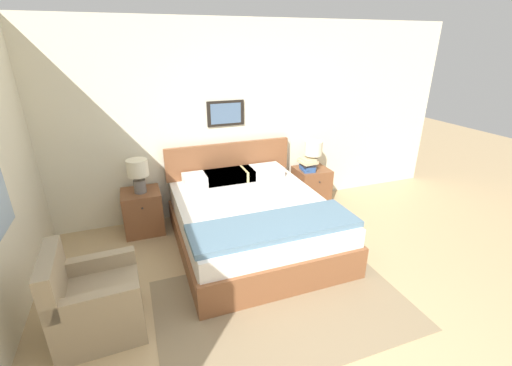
{
  "coord_description": "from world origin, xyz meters",
  "views": [
    {
      "loc": [
        -1.21,
        -1.53,
        2.3
      ],
      "look_at": [
        -0.05,
        1.62,
        0.92
      ],
      "focal_mm": 24.0,
      "sensor_mm": 36.0,
      "label": 1
    }
  ],
  "objects_px": {
    "nightstand_by_door": "(311,186)",
    "table_lamp_near_window": "(138,172)",
    "table_lamp_by_door": "(313,151)",
    "armchair": "(94,303)",
    "bed": "(252,221)",
    "nightstand_near_window": "(143,212)"
  },
  "relations": [
    {
      "from": "nightstand_by_door",
      "to": "table_lamp_near_window",
      "type": "distance_m",
      "value": 2.5
    },
    {
      "from": "table_lamp_by_door",
      "to": "armchair",
      "type": "bearing_deg",
      "value": -151.34
    },
    {
      "from": "armchair",
      "to": "table_lamp_by_door",
      "type": "bearing_deg",
      "value": 116.56
    },
    {
      "from": "nightstand_by_door",
      "to": "table_lamp_near_window",
      "type": "xyz_separation_m",
      "value": [
        -2.44,
        -0.02,
        0.56
      ]
    },
    {
      "from": "bed",
      "to": "armchair",
      "type": "height_order",
      "value": "bed"
    },
    {
      "from": "table_lamp_near_window",
      "to": "nightstand_by_door",
      "type": "bearing_deg",
      "value": 0.54
    },
    {
      "from": "armchair",
      "to": "table_lamp_by_door",
      "type": "height_order",
      "value": "table_lamp_by_door"
    },
    {
      "from": "bed",
      "to": "nightstand_by_door",
      "type": "bearing_deg",
      "value": 32.26
    },
    {
      "from": "nightstand_by_door",
      "to": "table_lamp_by_door",
      "type": "xyz_separation_m",
      "value": [
        -0.01,
        -0.02,
        0.56
      ]
    },
    {
      "from": "bed",
      "to": "table_lamp_near_window",
      "type": "distance_m",
      "value": 1.52
    },
    {
      "from": "nightstand_near_window",
      "to": "table_lamp_by_door",
      "type": "bearing_deg",
      "value": -0.55
    },
    {
      "from": "nightstand_near_window",
      "to": "table_lamp_near_window",
      "type": "height_order",
      "value": "table_lamp_near_window"
    },
    {
      "from": "table_lamp_near_window",
      "to": "table_lamp_by_door",
      "type": "xyz_separation_m",
      "value": [
        2.43,
        0.0,
        0.0
      ]
    },
    {
      "from": "bed",
      "to": "table_lamp_by_door",
      "type": "relative_size",
      "value": 4.76
    },
    {
      "from": "nightstand_by_door",
      "to": "table_lamp_by_door",
      "type": "bearing_deg",
      "value": -121.24
    },
    {
      "from": "armchair",
      "to": "nightstand_by_door",
      "type": "xyz_separation_m",
      "value": [
        2.93,
        1.62,
        -0.01
      ]
    },
    {
      "from": "bed",
      "to": "table_lamp_near_window",
      "type": "height_order",
      "value": "bed"
    },
    {
      "from": "bed",
      "to": "nightstand_by_door",
      "type": "relative_size",
      "value": 3.65
    },
    {
      "from": "bed",
      "to": "table_lamp_near_window",
      "type": "relative_size",
      "value": 4.76
    },
    {
      "from": "table_lamp_near_window",
      "to": "bed",
      "type": "bearing_deg",
      "value": -31.68
    },
    {
      "from": "armchair",
      "to": "bed",
      "type": "bearing_deg",
      "value": 114.23
    },
    {
      "from": "table_lamp_by_door",
      "to": "bed",
      "type": "bearing_deg",
      "value": -148.23
    }
  ]
}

